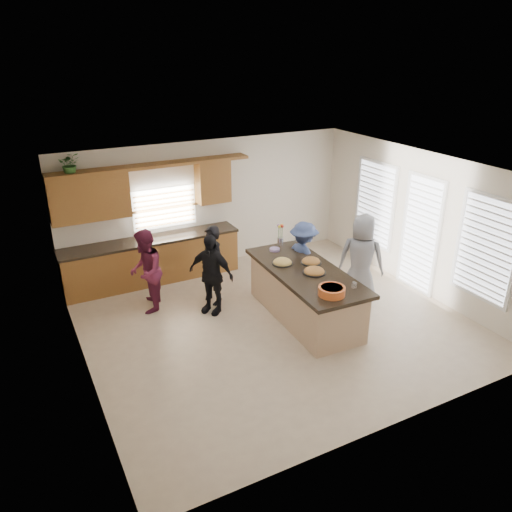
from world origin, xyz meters
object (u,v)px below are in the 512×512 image
salad_bowl (332,291)px  woman_right_front (361,259)px  woman_left_mid (146,271)px  woman_right_back (303,259)px  woman_left_back (212,265)px  island (305,295)px  woman_left_front (211,274)px

salad_bowl → woman_right_front: (1.42, 1.03, -0.14)m
salad_bowl → woman_left_mid: size_ratio=0.27×
salad_bowl → woman_right_back: size_ratio=0.29×
woman_right_back → woman_left_back: bearing=62.6°
island → woman_left_back: woman_left_back is taller
salad_bowl → woman_right_front: size_ratio=0.25×
island → woman_left_front: woman_left_front is taller
woman_left_mid → woman_left_front: size_ratio=1.03×
salad_bowl → woman_right_front: woman_right_front is taller
woman_left_front → woman_right_back: bearing=47.9°
woman_left_front → woman_right_back: woman_left_front is taller
woman_right_back → woman_left_front: bearing=73.6°
woman_left_back → woman_left_mid: woman_left_mid is taller
island → woman_right_back: (0.47, 0.82, 0.30)m
island → woman_left_mid: 2.95m
woman_left_mid → island: bearing=78.0°
island → woman_left_front: bearing=147.6°
woman_left_back → woman_left_mid: size_ratio=0.98×
woman_left_front → island: bearing=18.1°
island → salad_bowl: (-0.15, -0.99, 0.58)m
island → woman_left_back: 1.84m
island → woman_right_back: size_ratio=1.82×
island → woman_right_front: size_ratio=1.55×
woman_right_front → salad_bowl: bearing=83.5°
salad_bowl → woman_left_front: 2.36m
woman_left_front → woman_left_back: bearing=115.4°
woman_left_back → woman_right_back: woman_left_back is taller
island → woman_left_back: bearing=136.0°
woman_left_front → woman_right_back: 1.90m
salad_bowl → woman_right_back: bearing=70.9°
woman_left_back → woman_left_mid: 1.24m
woman_left_mid → woman_right_back: (2.93, -0.77, -0.04)m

